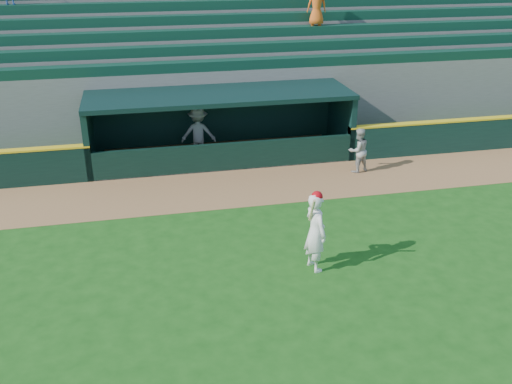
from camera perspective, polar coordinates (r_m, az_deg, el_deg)
ground at (r=14.31m, az=1.36°, el=-7.33°), size 120.00×120.00×0.00m
warning_track at (r=18.57m, az=-2.15°, el=0.42°), size 40.00×3.00×0.01m
dugout_player_front at (r=19.92m, az=10.19°, el=4.13°), size 0.88×0.76×1.56m
dugout_player_inside at (r=20.89m, az=-5.78°, el=5.87°), size 1.35×0.92×1.93m
dugout at (r=20.98m, az=-3.73°, el=7.15°), size 9.40×2.80×2.46m
stands at (r=25.11m, az=-5.46°, el=12.36°), size 34.50×6.30×7.61m
batter_at_plate at (r=13.75m, az=5.96°, el=-3.89°), size 0.65×0.90×2.09m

